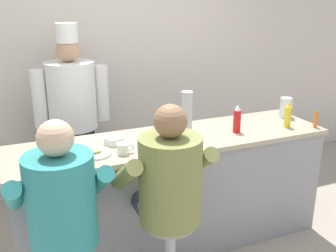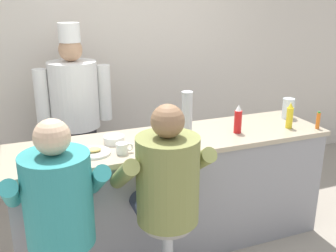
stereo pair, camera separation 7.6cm
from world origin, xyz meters
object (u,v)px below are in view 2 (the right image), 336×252
Objects in this scene: ketchup_bottle_red at (238,120)px; diner_seated_olive at (166,184)px; coffee_mug_tan at (190,142)px; cup_stack_steel at (187,115)px; breakfast_plate at (94,152)px; coffee_mug_white at (123,148)px; cook_in_whites_near at (75,111)px; mustard_bottle_yellow at (290,116)px; water_pitcher_clear at (288,108)px; cereal_bowl at (114,140)px; hot_sauce_bottle_orange at (318,120)px; diner_seated_teal at (58,204)px.

diner_seated_olive is (-0.86, -0.52, -0.19)m from ketchup_bottle_red.
cup_stack_steel reaches higher than coffee_mug_tan.
coffee_mug_white reaches higher than breakfast_plate.
cook_in_whites_near is (-0.74, 1.02, -0.16)m from cup_stack_steel.
mustard_bottle_yellow reaches higher than water_pitcher_clear.
cup_stack_steel reaches higher than cereal_bowl.
cereal_bowl is 0.61m from cup_stack_steel.
cup_stack_steel is (-1.17, 0.19, 0.12)m from hot_sauce_bottle_orange.
cereal_bowl is at bearing 91.89° from coffee_mug_white.
diner_seated_olive is 1.62m from cook_in_whites_near.
diner_seated_olive reaches higher than cup_stack_steel.
mustard_bottle_yellow is at bearing 1.46° from coffee_mug_white.
coffee_mug_white is (0.01, -0.23, 0.01)m from cereal_bowl.
cook_in_whites_near is at bearing 146.70° from mustard_bottle_yellow.
hot_sauce_bottle_orange reaches higher than breakfast_plate.
ketchup_bottle_red is 1.65m from diner_seated_teal.
cook_in_whites_near is at bearing 102.42° from diner_seated_olive.
coffee_mug_tan is (-1.00, -0.10, -0.06)m from mustard_bottle_yellow.
breakfast_plate is at bearing 169.58° from coffee_mug_tan.
cup_stack_steel is at bearing 73.50° from coffee_mug_tan.
ketchup_bottle_red reaches higher than coffee_mug_tan.
cereal_bowl reaches higher than breakfast_plate.
coffee_mug_white is (0.20, -0.07, 0.03)m from breakfast_plate.
breakfast_plate is at bearing 159.62° from coffee_mug_white.
breakfast_plate is 0.17× the size of diner_seated_olive.
diner_seated_teal is (-0.32, -0.50, -0.10)m from breakfast_plate.
mustard_bottle_yellow is at bearing -1.19° from breakfast_plate.
breakfast_plate is 0.64× the size of cup_stack_steel.
cook_in_whites_near reaches higher than cereal_bowl.
coffee_mug_white is 0.07× the size of cook_in_whites_near.
cup_stack_steel is at bearing 12.39° from coffee_mug_white.
water_pitcher_clear is (0.66, 0.19, -0.02)m from ketchup_bottle_red.
cup_stack_steel is 0.73m from diner_seated_olive.
water_pitcher_clear reaches higher than coffee_mug_tan.
breakfast_plate is (-1.72, 0.04, -0.09)m from mustard_bottle_yellow.
diner_seated_olive reaches higher than breakfast_plate.
coffee_mug_white is 0.69m from diner_seated_teal.
coffee_mug_tan is at bearing 19.45° from diner_seated_teal.
coffee_mug_white is 0.34× the size of cup_stack_steel.
water_pitcher_clear is 0.49× the size of cup_stack_steel.
mustard_bottle_yellow is 1.72m from breakfast_plate.
coffee_mug_tan reaches higher than breakfast_plate.
cook_in_whites_near reaches higher than hot_sauce_bottle_orange.
coffee_mug_tan is at bearing -174.49° from mustard_bottle_yellow.
hot_sauce_bottle_orange is 1.61m from diner_seated_olive.
ketchup_bottle_red is 0.69m from water_pitcher_clear.
coffee_mug_tan is 1.11m from diner_seated_teal.
breakfast_plate is at bearing -140.29° from cereal_bowl.
water_pitcher_clear is 0.10× the size of cook_in_whites_near.
water_pitcher_clear is 0.77× the size of breakfast_plate.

